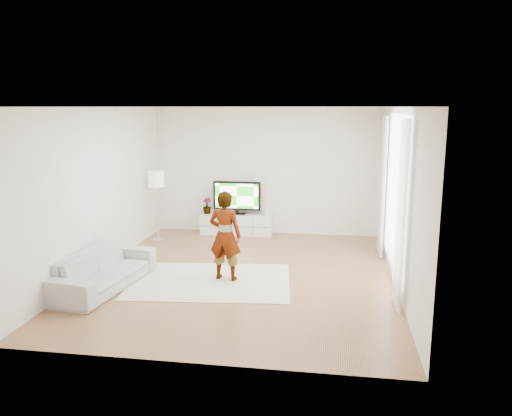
# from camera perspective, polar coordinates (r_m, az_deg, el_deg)

# --- Properties ---
(floor) EXTENTS (6.00, 6.00, 0.00)m
(floor) POSITION_cam_1_polar(r_m,az_deg,el_deg) (8.53, -1.55, -7.71)
(floor) COLOR #9F7348
(floor) RESTS_ON ground
(ceiling) EXTENTS (6.00, 6.00, 0.00)m
(ceiling) POSITION_cam_1_polar(r_m,az_deg,el_deg) (8.06, -1.66, 11.45)
(ceiling) COLOR white
(ceiling) RESTS_ON wall_back
(wall_left) EXTENTS (0.02, 6.00, 2.80)m
(wall_left) POSITION_cam_1_polar(r_m,az_deg,el_deg) (8.97, -17.53, 1.94)
(wall_left) COLOR white
(wall_left) RESTS_ON floor
(wall_right) EXTENTS (0.02, 6.00, 2.80)m
(wall_right) POSITION_cam_1_polar(r_m,az_deg,el_deg) (8.12, 16.04, 1.08)
(wall_right) COLOR white
(wall_right) RESTS_ON floor
(wall_back) EXTENTS (5.00, 0.02, 2.80)m
(wall_back) POSITION_cam_1_polar(r_m,az_deg,el_deg) (11.11, 1.18, 4.20)
(wall_back) COLOR white
(wall_back) RESTS_ON floor
(wall_front) EXTENTS (5.00, 0.02, 2.80)m
(wall_front) POSITION_cam_1_polar(r_m,az_deg,el_deg) (5.32, -7.40, -3.85)
(wall_front) COLOR white
(wall_front) RESTS_ON floor
(window) EXTENTS (0.01, 2.60, 2.50)m
(window) POSITION_cam_1_polar(r_m,az_deg,el_deg) (8.40, 15.67, 1.78)
(window) COLOR white
(window) RESTS_ON wall_right
(curtain_near) EXTENTS (0.04, 0.70, 2.60)m
(curtain_near) POSITION_cam_1_polar(r_m,az_deg,el_deg) (7.14, 16.20, -0.71)
(curtain_near) COLOR white
(curtain_near) RESTS_ON floor
(curtain_far) EXTENTS (0.04, 0.70, 2.60)m
(curtain_far) POSITION_cam_1_polar(r_m,az_deg,el_deg) (9.68, 14.28, 2.49)
(curtain_far) COLOR white
(curtain_far) RESTS_ON floor
(media_console) EXTENTS (1.60, 0.46, 0.45)m
(media_console) POSITION_cam_1_polar(r_m,az_deg,el_deg) (11.19, -2.20, -1.86)
(media_console) COLOR white
(media_console) RESTS_ON floor
(television) EXTENTS (1.06, 0.21, 0.74)m
(television) POSITION_cam_1_polar(r_m,az_deg,el_deg) (11.09, -2.20, 1.32)
(television) COLOR black
(television) RESTS_ON media_console
(game_console) EXTENTS (0.07, 0.15, 0.20)m
(game_console) POSITION_cam_1_polar(r_m,az_deg,el_deg) (11.01, 1.37, -0.35)
(game_console) COLOR white
(game_console) RESTS_ON media_console
(potted_plant) EXTENTS (0.21, 0.21, 0.36)m
(potted_plant) POSITION_cam_1_polar(r_m,az_deg,el_deg) (11.26, -5.62, 0.26)
(potted_plant) COLOR #3F7238
(potted_plant) RESTS_ON media_console
(rug) EXTENTS (2.74, 2.10, 0.01)m
(rug) POSITION_cam_1_polar(r_m,az_deg,el_deg) (8.28, -5.20, -8.31)
(rug) COLOR beige
(rug) RESTS_ON floor
(player) EXTENTS (0.58, 0.42, 1.47)m
(player) POSITION_cam_1_polar(r_m,az_deg,el_deg) (8.13, -3.54, -3.17)
(player) COLOR #334772
(player) RESTS_ON rug
(sofa) EXTENTS (1.04, 2.12, 0.59)m
(sofa) POSITION_cam_1_polar(r_m,az_deg,el_deg) (8.24, -17.05, -6.73)
(sofa) COLOR #A8A8A4
(sofa) RESTS_ON floor
(floor_lamp) EXTENTS (0.33, 0.33, 1.48)m
(floor_lamp) POSITION_cam_1_polar(r_m,az_deg,el_deg) (10.70, -11.32, 2.91)
(floor_lamp) COLOR silver
(floor_lamp) RESTS_ON floor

